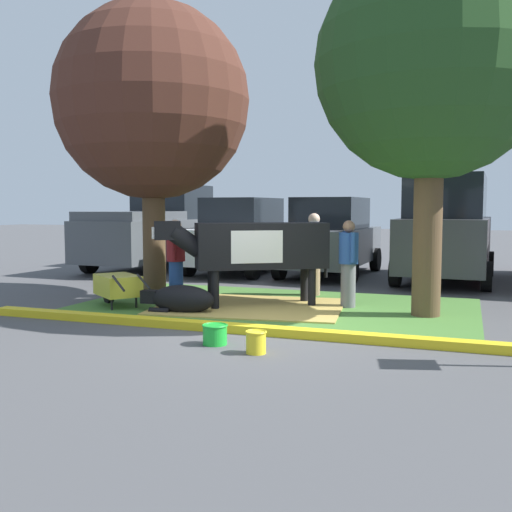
{
  "coord_description": "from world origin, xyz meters",
  "views": [
    {
      "loc": [
        2.77,
        -8.08,
        1.78
      ],
      "look_at": [
        -0.81,
        1.81,
        0.9
      ],
      "focal_mm": 41.26,
      "sensor_mm": 36.0,
      "label": 1
    }
  ],
  "objects": [
    {
      "name": "person_visitor_near",
      "position": [
        -0.12,
        3.27,
        0.89
      ],
      "size": [
        0.53,
        0.34,
        1.66
      ],
      "color": "#9E7F5B",
      "rests_on": "ground"
    },
    {
      "name": "ground_plane",
      "position": [
        0.0,
        0.0,
        0.0
      ],
      "size": [
        80.0,
        80.0,
        0.0
      ],
      "primitive_type": "plane",
      "color": "#4C4C4F"
    },
    {
      "name": "calf_lying",
      "position": [
        -1.73,
        0.64,
        0.24
      ],
      "size": [
        1.32,
        0.56,
        0.48
      ],
      "color": "black",
      "rests_on": "ground"
    },
    {
      "name": "shade_tree_left",
      "position": [
        -3.05,
        2.09,
        3.79
      ],
      "size": [
        3.77,
        3.77,
        5.7
      ],
      "color": "brown",
      "rests_on": "ground"
    },
    {
      "name": "hay_bedding",
      "position": [
        -0.81,
        1.51,
        0.03
      ],
      "size": [
        3.46,
        2.77,
        0.04
      ],
      "primitive_type": "cube",
      "rotation": [
        0.0,
        0.0,
        0.12
      ],
      "color": "tan",
      "rests_on": "ground"
    },
    {
      "name": "bucket_green",
      "position": [
        -0.29,
        -1.21,
        0.14
      ],
      "size": [
        0.34,
        0.34,
        0.26
      ],
      "color": "green",
      "rests_on": "ground"
    },
    {
      "name": "person_handler",
      "position": [
        -2.24,
        1.45,
        0.83
      ],
      "size": [
        0.34,
        0.51,
        1.56
      ],
      "color": "#23478C",
      "rests_on": "ground"
    },
    {
      "name": "curb_yellow",
      "position": [
        -0.45,
        -0.44,
        0.06
      ],
      "size": [
        8.12,
        0.24,
        0.12
      ],
      "primitive_type": "cube",
      "color": "yellow",
      "rests_on": "ground"
    },
    {
      "name": "grass_island",
      "position": [
        -0.45,
        1.78,
        0.01
      ],
      "size": [
        6.92,
        4.14,
        0.02
      ],
      "primitive_type": "cube",
      "color": "#477A33",
      "rests_on": "ground"
    },
    {
      "name": "wheelbarrow",
      "position": [
        -3.06,
        0.8,
        0.39
      ],
      "size": [
        1.45,
        1.25,
        0.63
      ],
      "color": "gold",
      "rests_on": "ground"
    },
    {
      "name": "sedan_red",
      "position": [
        -3.02,
        6.83,
        0.98
      ],
      "size": [
        2.18,
        4.48,
        2.02
      ],
      "color": "silver",
      "rests_on": "ground"
    },
    {
      "name": "cow_holstein",
      "position": [
        -0.77,
        1.66,
        1.09
      ],
      "size": [
        2.85,
        1.98,
        1.54
      ],
      "color": "black",
      "rests_on": "ground"
    },
    {
      "name": "shade_tree_right",
      "position": [
        2.15,
        1.74,
        4.01
      ],
      "size": [
        3.68,
        3.68,
        5.88
      ],
      "color": "brown",
      "rests_on": "ground"
    },
    {
      "name": "pickup_truck_black",
      "position": [
        -5.7,
        6.96,
        1.11
      ],
      "size": [
        2.41,
        5.49,
        2.42
      ],
      "color": "#4C5156",
      "rests_on": "ground"
    },
    {
      "name": "bucket_yellow",
      "position": [
        0.37,
        -1.47,
        0.15
      ],
      "size": [
        0.27,
        0.27,
        0.28
      ],
      "color": "yellow",
      "rests_on": "ground"
    },
    {
      "name": "suv_dark_grey",
      "position": [
        2.28,
        6.67,
        1.27
      ],
      "size": [
        2.28,
        4.68,
        2.52
      ],
      "color": "#3D3D42",
      "rests_on": "ground"
    },
    {
      "name": "hatchback_white",
      "position": [
        -0.61,
        6.99,
        0.98
      ],
      "size": [
        2.18,
        4.48,
        2.02
      ],
      "color": "#4C5156",
      "rests_on": "ground"
    },
    {
      "name": "person_visitor_far",
      "position": [
        0.81,
        2.11,
        0.83
      ],
      "size": [
        0.34,
        0.47,
        1.55
      ],
      "color": "slate",
      "rests_on": "ground"
    }
  ]
}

